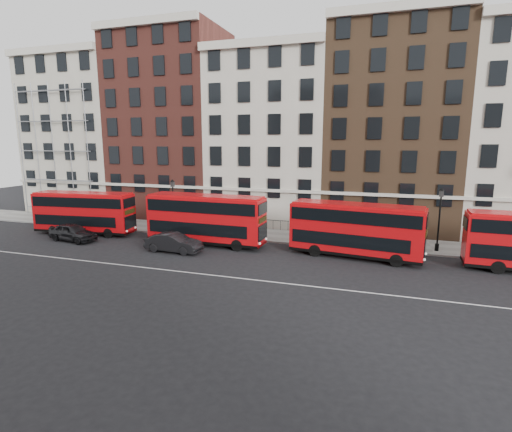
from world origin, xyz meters
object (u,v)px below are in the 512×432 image
(bus_b, at_px, (205,218))
(bus_c, at_px, (355,229))
(bus_a, at_px, (84,212))
(car_front, at_px, (174,243))
(car_rear, at_px, (73,232))

(bus_b, relative_size, bus_c, 1.02)
(bus_c, bearing_deg, bus_b, -172.24)
(bus_a, relative_size, car_front, 2.10)
(car_rear, height_order, car_front, car_rear)
(bus_a, bearing_deg, bus_c, -6.07)
(bus_c, relative_size, car_rear, 2.17)
(car_front, bearing_deg, bus_b, -24.92)
(bus_c, bearing_deg, bus_a, -172.24)
(bus_a, bearing_deg, car_rear, -77.01)
(bus_c, distance_m, car_rear, 25.61)
(bus_a, height_order, car_rear, bus_a)
(bus_a, height_order, bus_b, bus_b)
(bus_a, relative_size, bus_c, 0.96)
(bus_c, height_order, car_rear, bus_c)
(bus_b, xyz_separation_m, car_rear, (-12.38, -2.67, -1.58))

